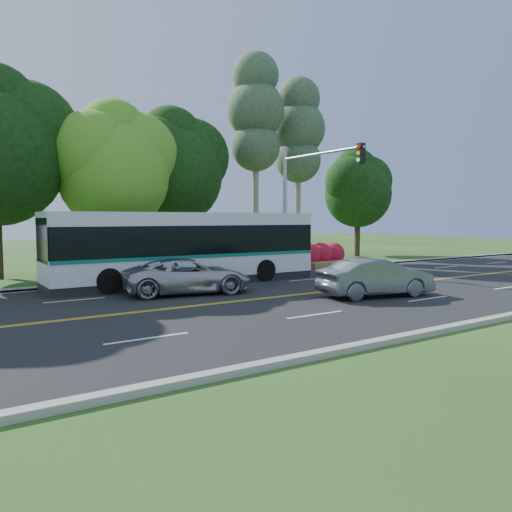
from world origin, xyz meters
TOP-DOWN VIEW (x-y plane):
  - ground at (0.00, 0.00)m, footprint 120.00×120.00m
  - road at (0.00, 0.00)m, footprint 60.00×14.00m
  - curb_north at (0.00, 7.15)m, footprint 60.00×0.30m
  - curb_south at (0.00, -7.15)m, footprint 60.00×0.30m
  - grass_verge at (0.00, 9.00)m, footprint 60.00×4.00m
  - lane_markings at (-0.09, 0.00)m, footprint 57.60×13.82m
  - tree_row at (-5.15, 12.13)m, footprint 44.70×9.10m
  - bougainvillea_hedge at (7.18, 8.15)m, footprint 9.50×2.25m
  - traffic_signal at (6.49, 5.40)m, footprint 0.42×6.10m
  - transit_bus at (-0.51, 5.48)m, footprint 12.45×2.90m
  - sedan at (3.76, -2.05)m, footprint 4.68×2.44m
  - suv at (-1.85, 2.67)m, footprint 5.42×3.31m

SIDE VIEW (x-z plane):
  - ground at x=0.00m, z-range 0.00..0.00m
  - road at x=0.00m, z-range 0.00..0.02m
  - lane_markings at x=-0.09m, z-range 0.02..0.02m
  - grass_verge at x=0.00m, z-range 0.00..0.10m
  - curb_north at x=0.00m, z-range 0.00..0.15m
  - curb_south at x=0.00m, z-range 0.00..0.15m
  - bougainvillea_hedge at x=7.18m, z-range -0.03..1.47m
  - suv at x=-1.85m, z-range 0.02..1.42m
  - sedan at x=3.76m, z-range 0.02..1.49m
  - transit_bus at x=-0.51m, z-range 0.00..3.25m
  - traffic_signal at x=6.49m, z-range 1.17..8.17m
  - tree_row at x=-5.15m, z-range -0.19..13.65m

